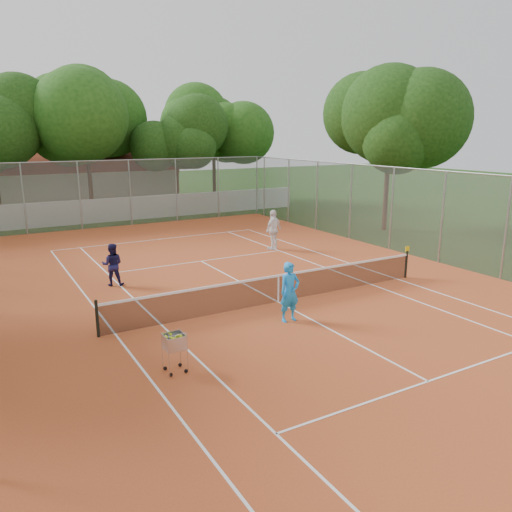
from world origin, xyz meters
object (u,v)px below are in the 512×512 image
player_far_right (274,230)px  player_far_left (112,265)px  tennis_net (278,288)px  player_near (290,292)px  ball_hopper (175,352)px  clubhouse (62,177)px

player_far_right → player_far_left: bearing=-10.0°
tennis_net → player_far_right: (4.05, 6.83, 0.49)m
player_near → player_far_left: size_ratio=1.14×
player_near → player_far_right: 9.66m
tennis_net → player_far_right: bearing=59.3°
tennis_net → player_far_left: bearing=132.4°
player_far_left → tennis_net: bearing=154.9°
player_near → ball_hopper: 4.46m
clubhouse → player_far_left: size_ratio=10.29×
ball_hopper → player_far_right: bearing=72.2°
clubhouse → player_far_right: clubhouse is taller
player_far_left → ball_hopper: player_far_left is taller
tennis_net → player_far_left: player_far_left is taller
clubhouse → player_far_left: bearing=-95.4°
player_far_left → ball_hopper: bearing=108.5°
player_near → player_far_right: bearing=61.2°
player_far_right → clubhouse: bearing=-99.0°
player_near → player_far_right: (4.68, 8.44, 0.06)m
player_near → player_far_left: player_near is taller
tennis_net → clubhouse: bearing=93.9°
tennis_net → clubhouse: clubhouse is taller
tennis_net → ball_hopper: ball_hopper is taller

